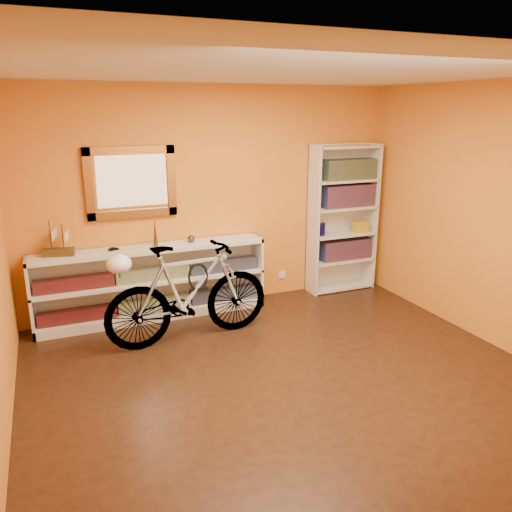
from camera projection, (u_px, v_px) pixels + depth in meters
name	position (u px, v px, depth m)	size (l,w,h in m)	color
floor	(286.00, 378.00, 4.57)	(4.50, 4.00, 0.01)	black
ceiling	(291.00, 70.00, 3.83)	(4.50, 4.00, 0.01)	silver
back_wall	(214.00, 199.00, 5.98)	(4.50, 0.01, 2.60)	orange
right_wall	(492.00, 216.00, 5.03)	(0.01, 4.00, 2.60)	orange
gilt_mirror	(131.00, 183.00, 5.52)	(0.98, 0.06, 0.78)	brown
wall_socket	(282.00, 275.00, 6.59)	(0.09, 0.01, 0.09)	silver
console_unit	(153.00, 283.00, 5.76)	(2.60, 0.35, 0.85)	silver
cd_row_lower	(155.00, 304.00, 5.81)	(2.50, 0.13, 0.14)	black
cd_row_upper	(153.00, 274.00, 5.71)	(2.50, 0.13, 0.14)	navy
model_ship	(57.00, 238.00, 5.23)	(0.32, 0.12, 0.38)	#402A11
toy_car	(114.00, 250.00, 5.49)	(0.00, 0.00, 0.00)	black
bronze_ornament	(155.00, 232.00, 5.61)	(0.05, 0.05, 0.32)	#533B1C
decorative_orb	(191.00, 239.00, 5.80)	(0.09, 0.09, 0.09)	#533B1C
bookcase	(343.00, 219.00, 6.55)	(0.90, 0.30, 1.90)	silver
book_row_a	(344.00, 249.00, 6.68)	(0.70, 0.22, 0.26)	maroon
book_row_b	(347.00, 196.00, 6.49)	(0.70, 0.22, 0.28)	maroon
book_row_c	(349.00, 169.00, 6.39)	(0.70, 0.22, 0.25)	#173F51
travel_mug	(322.00, 229.00, 6.45)	(0.07, 0.07, 0.17)	#16169B
red_tin	(330.00, 172.00, 6.33)	(0.16, 0.16, 0.20)	#9A2D16
yellow_bag	(360.00, 227.00, 6.64)	(0.19, 0.12, 0.15)	gold
bicycle	(189.00, 292.00, 5.17)	(1.78, 0.46, 1.04)	silver
helmet	(119.00, 264.00, 4.77)	(0.24, 0.23, 0.18)	white
u_lock	(198.00, 276.00, 5.17)	(0.21, 0.21, 0.02)	black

